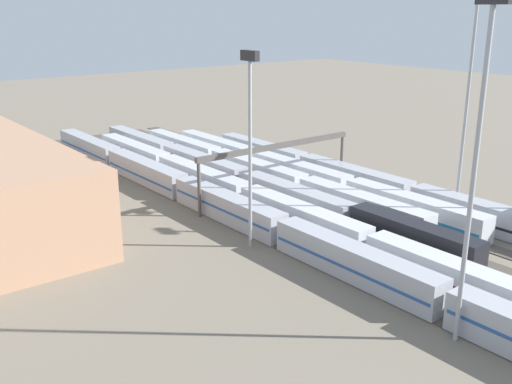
{
  "coord_description": "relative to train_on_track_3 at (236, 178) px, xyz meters",
  "views": [
    {
      "loc": [
        -62.67,
        58.25,
        28.87
      ],
      "look_at": [
        4.11,
        5.77,
        2.5
      ],
      "focal_mm": 41.46,
      "sensor_mm": 36.0,
      "label": 1
    }
  ],
  "objects": [
    {
      "name": "track_bed_4",
      "position": [
        -13.61,
        5.0,
        -2.01
      ],
      "size": [
        140.0,
        2.8,
        0.12
      ],
      "primitive_type": "cube",
      "color": "#3D3833",
      "rests_on": "ground_plane"
    },
    {
      "name": "light_mast_0",
      "position": [
        -30.42,
        -17.23,
        17.61
      ],
      "size": [
        2.8,
        0.7,
        31.55
      ],
      "color": "#9EA0A5",
      "rests_on": "ground_plane"
    },
    {
      "name": "signal_gantry",
      "position": [
        -7.51,
        -2.5,
        5.48
      ],
      "size": [
        0.7,
        30.0,
        8.8
      ],
      "color": "#4C4742",
      "rests_on": "ground_plane"
    },
    {
      "name": "track_bed_3",
      "position": [
        -13.61,
        0.0,
        -2.01
      ],
      "size": [
        140.0,
        2.8,
        0.12
      ],
      "primitive_type": "cube",
      "color": "#4C443D",
      "rests_on": "ground_plane"
    },
    {
      "name": "track_bed_2",
      "position": [
        -13.61,
        -5.0,
        -2.01
      ],
      "size": [
        140.0,
        2.8,
        0.12
      ],
      "primitive_type": "cube",
      "color": "#4C443D",
      "rests_on": "ground_plane"
    },
    {
      "name": "track_bed_5",
      "position": [
        -13.61,
        10.0,
        -2.01
      ],
      "size": [
        140.0,
        2.8,
        0.12
      ],
      "primitive_type": "cube",
      "color": "#4C443D",
      "rests_on": "ground_plane"
    },
    {
      "name": "light_mast_3",
      "position": [
        -21.18,
        13.36,
        13.69
      ],
      "size": [
        2.8,
        0.7,
        24.34
      ],
      "color": "#9EA0A5",
      "rests_on": "ground_plane"
    },
    {
      "name": "train_on_track_3",
      "position": [
        0.0,
        0.0,
        0.0
      ],
      "size": [
        90.6,
        3.06,
        4.4
      ],
      "color": "black",
      "rests_on": "ground_plane"
    },
    {
      "name": "train_on_track_0",
      "position": [
        -12.3,
        -15.0,
        -0.08
      ],
      "size": [
        71.4,
        3.06,
        3.8
      ],
      "color": "#A8AAB2",
      "rests_on": "ground_plane"
    },
    {
      "name": "track_bed_1",
      "position": [
        -13.61,
        -10.0,
        -2.01
      ],
      "size": [
        140.0,
        2.8,
        0.12
      ],
      "primitive_type": "cube",
      "color": "#4C443D",
      "rests_on": "ground_plane"
    },
    {
      "name": "light_mast_1",
      "position": [
        -50.22,
        12.14,
        16.99
      ],
      "size": [
        2.8,
        0.7,
        30.4
      ],
      "color": "#9EA0A5",
      "rests_on": "ground_plane"
    },
    {
      "name": "track_bed_0",
      "position": [
        -13.61,
        -15.0,
        -2.01
      ],
      "size": [
        140.0,
        2.8,
        0.12
      ],
      "primitive_type": "cube",
      "color": "#4C443D",
      "rests_on": "ground_plane"
    },
    {
      "name": "train_on_track_1",
      "position": [
        -4.16,
        -10.0,
        -0.07
      ],
      "size": [
        71.4,
        3.06,
        3.8
      ],
      "color": "silver",
      "rests_on": "ground_plane"
    },
    {
      "name": "train_on_track_5",
      "position": [
        -11.48,
        10.0,
        -0.06
      ],
      "size": [
        119.8,
        3.06,
        3.8
      ],
      "color": "#A8AAB2",
      "rests_on": "ground_plane"
    },
    {
      "name": "train_on_track_2",
      "position": [
        0.9,
        -5.0,
        -0.05
      ],
      "size": [
        71.4,
        3.0,
        3.8
      ],
      "color": "silver",
      "rests_on": "ground_plane"
    },
    {
      "name": "ground_plane",
      "position": [
        -13.61,
        -2.5,
        -2.07
      ],
      "size": [
        400.0,
        400.0,
        0.0
      ],
      "primitive_type": "plane",
      "color": "#756B5B"
    },
    {
      "name": "train_on_track_4",
      "position": [
        -19.41,
        5.0,
        -0.0
      ],
      "size": [
        114.8,
        3.06,
        4.4
      ],
      "color": "#1E6B9E",
      "rests_on": "ground_plane"
    }
  ]
}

